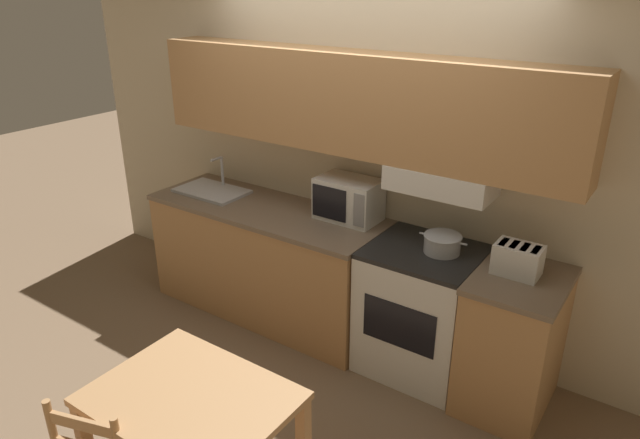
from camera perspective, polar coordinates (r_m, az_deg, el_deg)
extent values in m
plane|color=#7F664C|center=(4.71, 3.61, -9.36)|extent=(16.00, 16.00, 0.00)
cube|color=beige|center=(4.19, 4.22, 5.67)|extent=(5.55, 0.05, 2.55)
cube|color=tan|center=(3.92, 3.01, 11.61)|extent=(3.15, 0.32, 0.67)
cube|color=silver|center=(3.72, 12.02, 3.89)|extent=(0.68, 0.34, 0.16)
cube|color=tan|center=(4.57, -5.22, -4.23)|extent=(1.90, 0.68, 0.87)
cube|color=#75604C|center=(4.38, -5.43, 1.02)|extent=(1.92, 0.70, 0.04)
cube|color=tan|center=(3.80, 18.62, -11.73)|extent=(0.51, 0.68, 0.87)
cube|color=#75604C|center=(3.57, 19.54, -5.75)|extent=(0.53, 0.70, 0.04)
cube|color=silver|center=(3.97, 9.99, -9.06)|extent=(0.71, 0.65, 0.87)
cube|color=black|center=(3.75, 10.46, -3.21)|extent=(0.71, 0.65, 0.03)
cube|color=black|center=(3.68, 7.85, -10.50)|extent=(0.50, 0.01, 0.31)
cylinder|color=black|center=(3.70, 7.37, -3.19)|extent=(0.10, 0.10, 0.01)
cylinder|color=black|center=(3.59, 11.93, -4.45)|extent=(0.10, 0.10, 0.01)
cylinder|color=black|center=(3.91, 9.14, -1.79)|extent=(0.10, 0.10, 0.01)
cylinder|color=black|center=(3.80, 13.49, -2.92)|extent=(0.10, 0.10, 0.01)
cylinder|color=#B7BABF|center=(3.71, 12.13, -2.39)|extent=(0.23, 0.23, 0.12)
torus|color=#B7BABF|center=(3.69, 12.20, -1.62)|extent=(0.24, 0.24, 0.01)
cylinder|color=#B7BABF|center=(3.74, 10.27, -1.40)|extent=(0.05, 0.01, 0.01)
cylinder|color=#B7BABF|center=(3.65, 14.13, -2.39)|extent=(0.05, 0.01, 0.01)
cube|color=silver|center=(4.10, 2.89, 2.05)|extent=(0.45, 0.29, 0.30)
cube|color=black|center=(4.02, 0.90, 1.64)|extent=(0.28, 0.01, 0.24)
cube|color=gray|center=(3.90, 3.89, 0.89)|extent=(0.08, 0.01, 0.24)
cube|color=silver|center=(3.55, 19.16, -3.82)|extent=(0.27, 0.18, 0.18)
cube|color=black|center=(3.57, 17.09, -2.89)|extent=(0.01, 0.02, 0.02)
cube|color=black|center=(3.54, 17.91, -2.18)|extent=(0.04, 0.13, 0.01)
cube|color=black|center=(3.52, 18.87, -2.42)|extent=(0.04, 0.13, 0.01)
cube|color=black|center=(3.51, 19.83, -2.65)|extent=(0.04, 0.13, 0.01)
cube|color=black|center=(3.50, 20.81, -2.89)|extent=(0.04, 0.13, 0.01)
cube|color=#B7BABF|center=(4.74, -10.76, 2.82)|extent=(0.58, 0.36, 0.02)
cube|color=#4C4F54|center=(4.72, -10.92, 2.80)|extent=(0.49, 0.27, 0.01)
cylinder|color=#B7BABF|center=(4.78, -9.74, 4.78)|extent=(0.02, 0.02, 0.24)
cylinder|color=#B7BABF|center=(4.71, -10.35, 5.98)|extent=(0.02, 0.12, 0.02)
cube|color=tan|center=(2.79, -12.84, -17.06)|extent=(0.91, 0.68, 0.04)
cube|color=tan|center=(3.43, -13.38, -16.63)|extent=(0.06, 0.06, 0.74)
cylinder|color=tan|center=(2.98, -25.04, -19.12)|extent=(0.04, 0.04, 0.41)
cube|color=tan|center=(2.80, -22.71, -18.37)|extent=(0.33, 0.12, 0.06)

